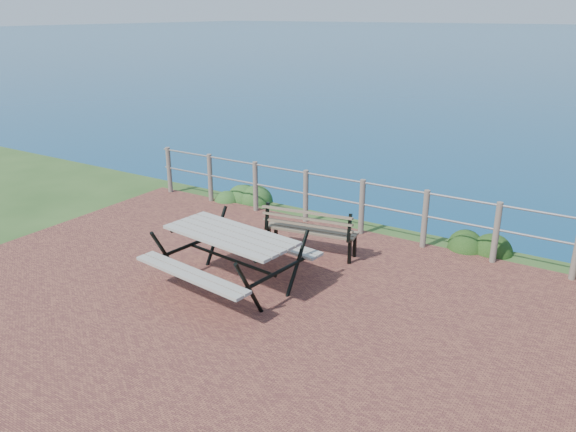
% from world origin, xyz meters
% --- Properties ---
extents(ground, '(10.00, 7.00, 0.12)m').
position_xyz_m(ground, '(0.00, 0.00, 0.00)').
color(ground, brown).
rests_on(ground, ground).
extents(safety_railing, '(9.40, 0.10, 1.00)m').
position_xyz_m(safety_railing, '(0.00, 3.35, 0.57)').
color(safety_railing, '#6B5B4C').
rests_on(safety_railing, ground).
extents(picnic_table, '(2.03, 1.69, 0.82)m').
position_xyz_m(picnic_table, '(-0.70, 0.48, 0.53)').
color(picnic_table, gray).
rests_on(picnic_table, ground).
extents(park_bench, '(1.55, 0.61, 0.85)m').
position_xyz_m(park_bench, '(-0.31, 2.11, 0.56)').
color(park_bench, brown).
rests_on(park_bench, ground).
extents(shrub_lip_west, '(0.83, 0.83, 0.60)m').
position_xyz_m(shrub_lip_west, '(-2.94, 3.82, 0.00)').
color(shrub_lip_west, '#27521E').
rests_on(shrub_lip_west, ground).
extents(shrub_lip_east, '(0.84, 0.84, 0.61)m').
position_xyz_m(shrub_lip_east, '(1.95, 3.78, 0.00)').
color(shrub_lip_east, '#173C12').
rests_on(shrub_lip_east, ground).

